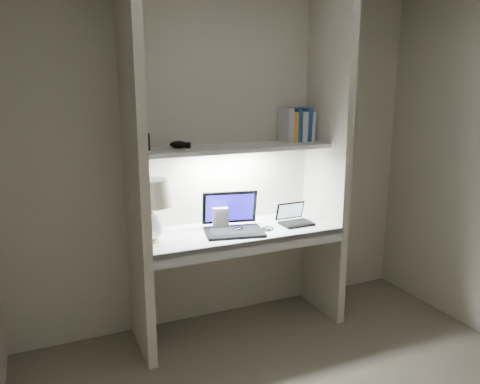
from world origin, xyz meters
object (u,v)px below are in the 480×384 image
table_lamp (151,200)px  book_row (296,125)px  laptop_main (233,222)px  speaker (220,218)px  laptop_netbook (294,219)px

table_lamp → book_row: 1.29m
laptop_main → table_lamp: bearing=-167.0°
table_lamp → speaker: (0.53, 0.10, -0.21)m
laptop_netbook → table_lamp: bearing=177.9°
laptop_main → book_row: 0.92m
laptop_main → laptop_netbook: laptop_main is taller
table_lamp → book_row: (1.20, 0.20, 0.43)m
laptop_main → speaker: size_ratio=2.98×
laptop_main → speaker: bearing=134.2°
table_lamp → book_row: book_row is taller
table_lamp → laptop_netbook: (1.08, -0.01, -0.25)m
table_lamp → speaker: table_lamp is taller
laptop_main → laptop_netbook: size_ratio=1.96×
laptop_netbook → book_row: 0.72m
laptop_main → book_row: bearing=28.5°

